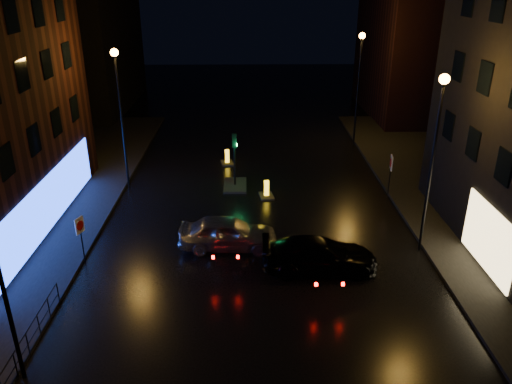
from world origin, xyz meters
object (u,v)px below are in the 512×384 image
traffic_signal (235,179)px  road_sign_left (80,229)px  silver_hatchback (228,233)px  dark_sedan (320,255)px  road_sign_right (391,166)px  bollard_far (227,161)px  bollard_near (266,193)px

traffic_signal → road_sign_left: (-6.70, -8.90, 1.22)m
silver_hatchback → dark_sedan: bearing=-114.3°
road_sign_right → dark_sedan: bearing=64.9°
silver_hatchback → bollard_far: bearing=4.2°
bollard_far → traffic_signal: bearing=-91.6°
silver_hatchback → road_sign_right: (9.28, 5.80, 1.15)m
dark_sedan → bollard_far: 14.47m
traffic_signal → silver_hatchback: size_ratio=0.74×
dark_sedan → road_sign_right: 9.46m
bollard_far → road_sign_right: 11.48m
silver_hatchback → bollard_near: bearing=-17.2°
traffic_signal → bollard_far: bearing=98.8°
traffic_signal → bollard_near: size_ratio=2.70×
silver_hatchback → bollard_far: size_ratio=3.57×
bollard_near → bollard_far: 6.23m
bollard_near → silver_hatchback: bearing=-117.5°
traffic_signal → bollard_near: (1.90, -1.64, -0.28)m
traffic_signal → silver_hatchback: (-0.19, -7.61, 0.29)m
silver_hatchback → bollard_far: 11.69m
silver_hatchback → road_sign_right: size_ratio=1.80×
bollard_near → bollard_far: (-2.53, 5.69, 0.00)m
bollard_near → bollard_far: bearing=105.7°
dark_sedan → traffic_signal: bearing=22.7°
road_sign_left → dark_sedan: bearing=16.8°
bollard_near → road_sign_left: (-8.59, -7.25, 1.50)m
traffic_signal → bollard_far: traffic_signal is taller
silver_hatchback → traffic_signal: bearing=0.7°
silver_hatchback → dark_sedan: (4.14, -2.05, -0.05)m
traffic_signal → bollard_near: bearing=-40.9°
silver_hatchback → bollard_far: (-0.44, 11.66, -0.57)m
road_sign_right → bollard_near: bearing=6.7°
road_sign_left → road_sign_right: 17.31m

